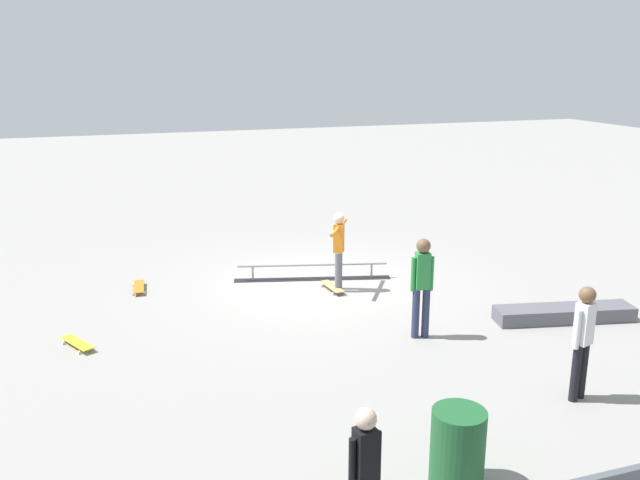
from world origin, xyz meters
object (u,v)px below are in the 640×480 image
at_px(skater_main, 339,246).
at_px(bystander_black_shirt, 365,472).
at_px(bystander_white_shirt, 583,337).
at_px(skateboard_main, 332,287).
at_px(loose_skateboard_orange, 139,287).
at_px(loose_skateboard_yellow, 77,343).
at_px(grind_rail, 313,273).
at_px(trash_bin, 457,448).
at_px(skate_ledge, 564,314).
at_px(bystander_green_shirt, 422,282).

distance_m(skater_main, bystander_black_shirt, 7.48).
bearing_deg(bystander_white_shirt, skateboard_main, -89.99).
bearing_deg(skater_main, bystander_white_shirt, 48.92).
height_order(skateboard_main, loose_skateboard_orange, same).
xyz_separation_m(skateboard_main, bystander_black_shirt, (2.22, 7.14, 0.79)).
bearing_deg(loose_skateboard_yellow, loose_skateboard_orange, 127.76).
relative_size(skateboard_main, bystander_black_shirt, 0.54).
xyz_separation_m(grind_rail, skater_main, (-0.29, 0.82, 0.79)).
height_order(bystander_black_shirt, bystander_white_shirt, bystander_white_shirt).
xyz_separation_m(bystander_black_shirt, loose_skateboard_yellow, (2.67, -5.86, -0.79)).
xyz_separation_m(skateboard_main, bystander_white_shirt, (-1.71, 5.33, 0.86)).
height_order(skateboard_main, trash_bin, trash_bin).
distance_m(bystander_white_shirt, loose_skateboard_orange, 8.59).
distance_m(skate_ledge, skater_main, 4.42).
bearing_deg(loose_skateboard_orange, bystander_green_shirt, -127.29).
bearing_deg(bystander_green_shirt, trash_bin, -100.17).
xyz_separation_m(skater_main, trash_bin, (0.98, 6.47, -0.48)).
bearing_deg(trash_bin, skater_main, -98.64).
bearing_deg(skateboard_main, bystander_black_shirt, -23.49).
distance_m(bystander_white_shirt, trash_bin, 2.87).
bearing_deg(grind_rail, loose_skateboard_orange, 7.01).
bearing_deg(skate_ledge, bystander_white_shirt, 55.30).
relative_size(skate_ledge, loose_skateboard_yellow, 3.13).
bearing_deg(skateboard_main, trash_bin, -13.69).
relative_size(grind_rail, bystander_black_shirt, 2.16).
xyz_separation_m(grind_rail, loose_skateboard_orange, (3.57, -0.47, -0.08)).
distance_m(grind_rail, loose_skateboard_orange, 3.60).
bearing_deg(bystander_black_shirt, skate_ledge, 29.76).
height_order(skateboard_main, loose_skateboard_yellow, same).
xyz_separation_m(skater_main, bystander_green_shirt, (-0.49, 2.67, 0.04)).
height_order(skater_main, bystander_green_shirt, bystander_green_shirt).
bearing_deg(bystander_green_shirt, grind_rail, 113.64).
relative_size(grind_rail, bystander_white_shirt, 1.99).
height_order(skater_main, skateboard_main, skater_main).
bearing_deg(loose_skateboard_yellow, bystander_white_shirt, 30.88).
bearing_deg(bystander_green_shirt, skateboard_main, 113.87).
xyz_separation_m(skater_main, loose_skateboard_orange, (3.86, -1.29, -0.86)).
bearing_deg(skater_main, skate_ledge, 81.53).
distance_m(bystander_green_shirt, loose_skateboard_yellow, 5.76).
bearing_deg(bystander_black_shirt, grind_rail, 68.07).
height_order(grind_rail, bystander_white_shirt, bystander_white_shirt).
relative_size(bystander_black_shirt, trash_bin, 1.68).
relative_size(loose_skateboard_orange, loose_skateboard_yellow, 1.02).
distance_m(skater_main, trash_bin, 6.56).
distance_m(grind_rail, skate_ledge, 5.11).
bearing_deg(skateboard_main, skater_main, 66.84).
distance_m(bystander_black_shirt, trash_bin, 1.56).
distance_m(skateboard_main, bystander_black_shirt, 7.52).
distance_m(skate_ledge, bystander_black_shirt, 7.11).
relative_size(bystander_black_shirt, loose_skateboard_yellow, 1.90).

